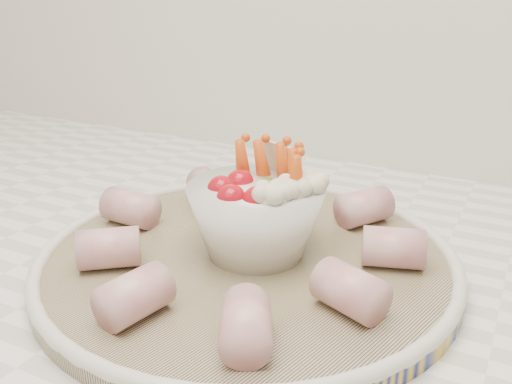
% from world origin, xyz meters
% --- Properties ---
extents(serving_platter, '(0.45, 0.45, 0.02)m').
position_xyz_m(serving_platter, '(0.02, 1.42, 0.93)').
color(serving_platter, navy).
rests_on(serving_platter, kitchen_counter).
extents(veggie_bowl, '(0.12, 0.12, 0.10)m').
position_xyz_m(veggie_bowl, '(0.03, 1.43, 0.97)').
color(veggie_bowl, silver).
rests_on(veggie_bowl, serving_platter).
extents(cured_meat_rolls, '(0.31, 0.30, 0.03)m').
position_xyz_m(cured_meat_rolls, '(0.02, 1.42, 0.95)').
color(cured_meat_rolls, '#B75364').
rests_on(cured_meat_rolls, serving_platter).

